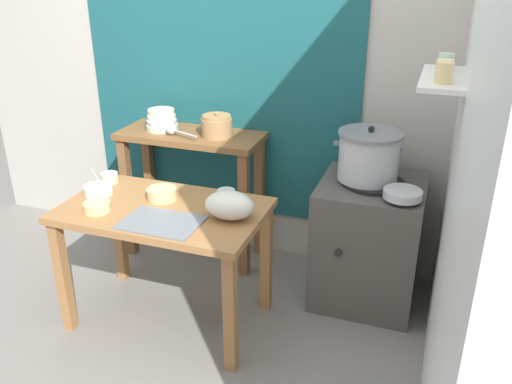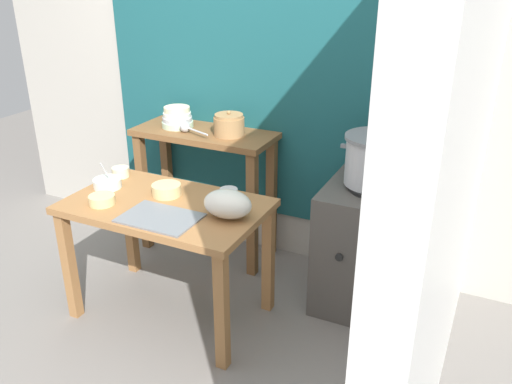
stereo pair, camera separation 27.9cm
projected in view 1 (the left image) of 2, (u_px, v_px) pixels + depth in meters
ground_plane at (178, 329)px, 3.08m from camera, size 9.00×9.00×0.00m
wall_back at (255, 67)px, 3.47m from camera, size 4.40×0.12×2.60m
wall_right at (473, 125)px, 2.30m from camera, size 0.30×3.20×2.60m
prep_table at (164, 226)px, 2.94m from camera, size 1.10×0.66×0.72m
back_shelf_table at (192, 164)px, 3.60m from camera, size 0.96×0.40×0.90m
stove_block at (367, 241)px, 3.24m from camera, size 0.60×0.61×0.78m
steamer_pot at (369, 156)px, 3.05m from camera, size 0.41×0.37×0.32m
clay_pot at (217, 126)px, 3.43m from camera, size 0.20×0.20×0.16m
bowl_stack_enamel at (162, 120)px, 3.56m from camera, size 0.21×0.21×0.14m
ladle at (172, 130)px, 3.46m from camera, size 0.26×0.13×0.07m
serving_tray at (161, 222)px, 2.72m from camera, size 0.40×0.28×0.01m
plastic_bag at (230, 205)px, 2.75m from camera, size 0.26×0.20×0.15m
wide_pan at (403, 194)px, 2.85m from camera, size 0.21×0.21×0.04m
prep_bowl_0 at (98, 189)px, 3.04m from camera, size 0.16×0.16×0.17m
prep_bowl_1 at (162, 193)px, 2.98m from camera, size 0.17×0.17×0.06m
prep_bowl_2 at (226, 194)px, 2.97m from camera, size 0.10×0.10×0.06m
prep_bowl_3 at (97, 206)px, 2.84m from camera, size 0.14×0.14×0.05m
prep_bowl_4 at (109, 177)px, 3.20m from camera, size 0.10×0.10×0.06m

